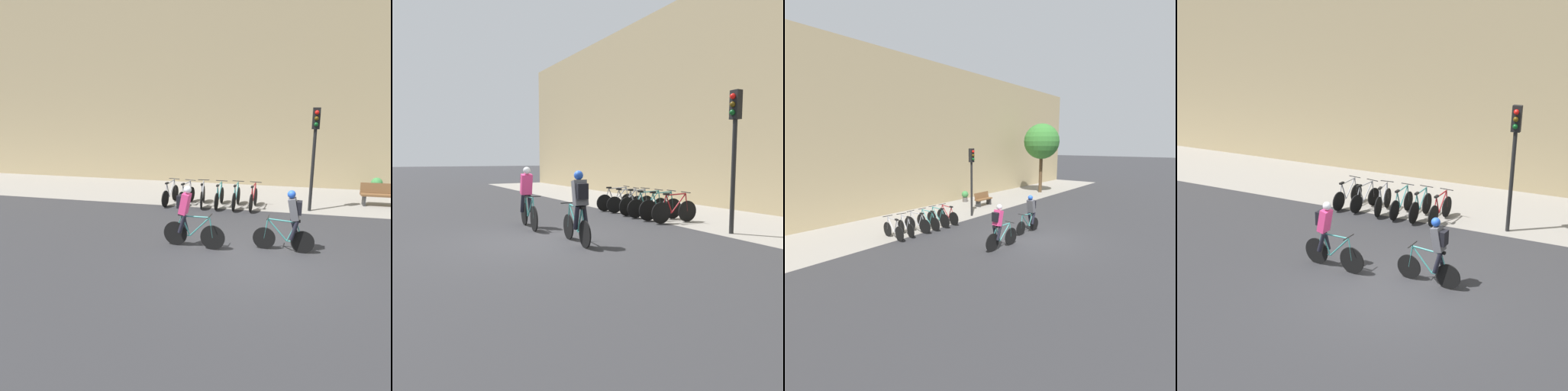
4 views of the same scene
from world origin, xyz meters
The scene contains 12 objects.
ground centered at (0.00, 0.00, 0.00)m, with size 200.00×200.00×0.00m, color #2B2B2D.
kerb_strip centered at (0.00, 6.75, 0.00)m, with size 44.00×4.50×0.01m, color gray.
building_facade centered at (0.00, 9.30, 4.64)m, with size 44.00×0.60×9.28m, color tan.
cyclist_pink centered at (-1.95, 0.46, 0.95)m, with size 1.83×0.49×1.80m.
cyclist_grey centered at (0.90, 0.70, 0.95)m, with size 1.68×0.47×1.76m.
parked_bike_0 centered at (-3.72, 4.81, 0.40)m, with size 0.46×1.69×0.96m.
parked_bike_1 centered at (-3.06, 4.81, 0.38)m, with size 0.49×1.55×0.95m.
parked_bike_2 centered at (-2.39, 4.82, 0.40)m, with size 0.46×1.64×0.97m.
parked_bike_3 centered at (-1.72, 4.81, 0.40)m, with size 0.46×1.70×0.96m.
parked_bike_4 centered at (-1.06, 4.82, 0.41)m, with size 0.46×1.71×0.98m.
parked_bike_5 centered at (-0.39, 4.82, 0.41)m, with size 0.46×1.69×0.98m.
traffic_light_pole centered at (1.73, 4.94, 2.65)m, with size 0.26×0.30×3.84m.
Camera 2 is at (8.74, -3.46, 2.03)m, focal length 35.00 mm.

